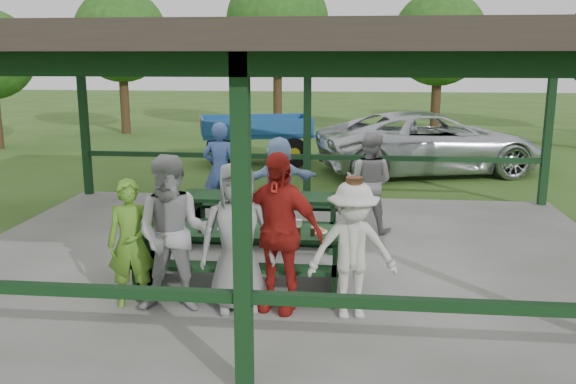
# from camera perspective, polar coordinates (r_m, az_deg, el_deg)

# --- Properties ---
(ground) EXTENTS (90.00, 90.00, 0.00)m
(ground) POSITION_cam_1_polar(r_m,az_deg,el_deg) (9.31, 0.02, -6.60)
(ground) COLOR #2E5019
(ground) RESTS_ON ground
(concrete_slab) EXTENTS (10.00, 8.00, 0.10)m
(concrete_slab) POSITION_cam_1_polar(r_m,az_deg,el_deg) (9.29, 0.02, -6.30)
(concrete_slab) COLOR slate
(concrete_slab) RESTS_ON ground
(pavilion_structure) EXTENTS (10.60, 8.60, 3.24)m
(pavilion_structure) POSITION_cam_1_polar(r_m,az_deg,el_deg) (8.79, 0.03, 13.30)
(pavilion_structure) COLOR black
(pavilion_structure) RESTS_ON concrete_slab
(picnic_table_near) EXTENTS (2.81, 1.39, 0.75)m
(picnic_table_near) POSITION_cam_1_polar(r_m,az_deg,el_deg) (8.06, -4.30, -5.36)
(picnic_table_near) COLOR black
(picnic_table_near) RESTS_ON concrete_slab
(picnic_table_far) EXTENTS (2.67, 1.39, 0.75)m
(picnic_table_far) POSITION_cam_1_polar(r_m,az_deg,el_deg) (9.96, -2.42, -1.84)
(picnic_table_far) COLOR black
(picnic_table_far) RESTS_ON concrete_slab
(table_setting) EXTENTS (2.14, 0.45, 0.10)m
(table_setting) POSITION_cam_1_polar(r_m,az_deg,el_deg) (7.99, -3.51, -3.24)
(table_setting) COLOR white
(table_setting) RESTS_ON picnic_table_near
(contestant_green) EXTENTS (0.63, 0.48, 1.56)m
(contestant_green) POSITION_cam_1_polar(r_m,az_deg,el_deg) (7.52, -14.45, -4.70)
(contestant_green) COLOR #568C26
(contestant_green) RESTS_ON concrete_slab
(contestant_grey_left) EXTENTS (0.98, 0.80, 1.87)m
(contestant_grey_left) POSITION_cam_1_polar(r_m,az_deg,el_deg) (7.21, -10.62, -3.94)
(contestant_grey_left) COLOR #9C9C9F
(contestant_grey_left) RESTS_ON concrete_slab
(contestant_grey_mid) EXTENTS (0.98, 0.75, 1.78)m
(contestant_grey_mid) POSITION_cam_1_polar(r_m,az_deg,el_deg) (7.17, -4.77, -4.23)
(contestant_grey_mid) COLOR gray
(contestant_grey_mid) RESTS_ON concrete_slab
(contestant_red) EXTENTS (1.20, 0.78, 1.91)m
(contestant_red) POSITION_cam_1_polar(r_m,az_deg,el_deg) (7.13, -0.99, -3.77)
(contestant_red) COLOR #A41D18
(contestant_red) RESTS_ON concrete_slab
(contestant_white_fedora) EXTENTS (1.11, 0.75, 1.65)m
(contestant_white_fedora) POSITION_cam_1_polar(r_m,az_deg,el_deg) (7.01, 6.06, -5.42)
(contestant_white_fedora) COLOR beige
(contestant_white_fedora) RESTS_ON concrete_slab
(spectator_lblue) EXTENTS (1.56, 1.00, 1.61)m
(spectator_lblue) POSITION_cam_1_polar(r_m,az_deg,el_deg) (10.65, -0.88, 0.93)
(spectator_lblue) COLOR #8CABD9
(spectator_lblue) RESTS_ON concrete_slab
(spectator_blue) EXTENTS (0.67, 0.46, 1.79)m
(spectator_blue) POSITION_cam_1_polar(r_m,az_deg,el_deg) (11.32, -6.34, 2.03)
(spectator_blue) COLOR #3B5699
(spectator_blue) RESTS_ON concrete_slab
(spectator_grey) EXTENTS (1.00, 0.88, 1.72)m
(spectator_grey) POSITION_cam_1_polar(r_m,az_deg,el_deg) (10.48, 7.60, 0.93)
(spectator_grey) COLOR gray
(spectator_grey) RESTS_ON concrete_slab
(pickup_truck) EXTENTS (6.40, 4.21, 1.63)m
(pickup_truck) POSITION_cam_1_polar(r_m,az_deg,el_deg) (16.56, 13.17, 4.51)
(pickup_truck) COLOR silver
(pickup_truck) RESTS_ON ground
(farm_trailer) EXTENTS (4.23, 2.50, 1.47)m
(farm_trailer) POSITION_cam_1_polar(r_m,az_deg,el_deg) (17.63, -3.02, 5.01)
(farm_trailer) COLOR navy
(farm_trailer) RESTS_ON ground
(tree_far_left) EXTENTS (3.60, 3.60, 5.63)m
(tree_far_left) POSITION_cam_1_polar(r_m,az_deg,el_deg) (25.35, -15.37, 13.90)
(tree_far_left) COLOR #302013
(tree_far_left) RESTS_ON ground
(tree_left) EXTENTS (4.07, 4.07, 6.36)m
(tree_left) POSITION_cam_1_polar(r_m,az_deg,el_deg) (25.01, -1.00, 15.49)
(tree_left) COLOR #302013
(tree_left) RESTS_ON ground
(tree_mid) EXTENTS (3.46, 3.46, 5.41)m
(tree_mid) POSITION_cam_1_polar(r_m,az_deg,el_deg) (23.77, 13.95, 13.72)
(tree_mid) COLOR #302013
(tree_mid) RESTS_ON ground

